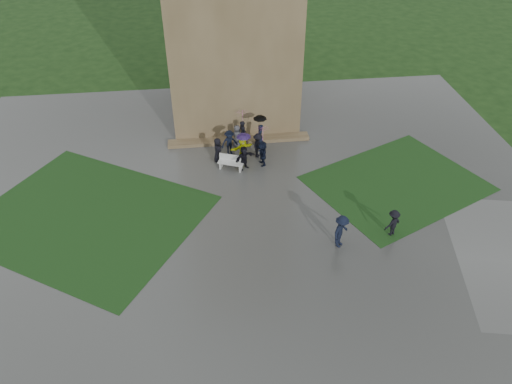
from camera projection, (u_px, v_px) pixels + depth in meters
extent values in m
plane|color=black|center=(259.00, 258.00, 23.53)|extent=(120.00, 120.00, 0.00)
cube|color=#393936|center=(254.00, 230.00, 25.11)|extent=(34.00, 34.00, 0.02)
cube|color=black|center=(88.00, 217.00, 25.89)|extent=(14.10, 13.46, 0.01)
cube|color=black|center=(397.00, 183.00, 28.27)|extent=(11.12, 10.15, 0.01)
cube|color=brown|center=(239.00, 140.00, 31.85)|extent=(9.00, 0.80, 0.22)
cube|color=silver|center=(231.00, 163.00, 29.15)|extent=(1.57, 0.99, 0.06)
cube|color=silver|center=(221.00, 165.00, 29.42)|extent=(0.23, 0.40, 0.42)
cube|color=silver|center=(241.00, 168.00, 29.16)|extent=(0.23, 0.40, 0.42)
cube|color=silver|center=(232.00, 158.00, 29.18)|extent=(1.42, 0.62, 0.40)
imported|color=black|center=(258.00, 145.00, 30.07)|extent=(0.88, 1.13, 1.56)
imported|color=black|center=(260.00, 138.00, 30.59)|extent=(0.45, 0.66, 1.76)
imported|color=black|center=(243.00, 134.00, 30.98)|extent=(0.65, 0.76, 1.76)
imported|color=#434348|center=(237.00, 136.00, 31.03)|extent=(0.85, 0.86, 1.47)
imported|color=black|center=(230.00, 143.00, 30.27)|extent=(1.15, 0.79, 1.62)
imported|color=black|center=(218.00, 150.00, 29.66)|extent=(0.67, 0.85, 1.55)
imported|color=#CBD80C|center=(243.00, 149.00, 29.72)|extent=(1.55, 1.04, 1.57)
imported|color=black|center=(244.00, 158.00, 29.03)|extent=(1.43, 1.17, 1.49)
imported|color=black|center=(263.00, 153.00, 29.38)|extent=(0.68, 1.49, 1.55)
imported|color=#DC5AB0|center=(243.00, 117.00, 30.29)|extent=(1.00, 1.00, 0.92)
imported|color=#4F3084|center=(244.00, 139.00, 28.26)|extent=(0.79, 0.79, 0.70)
imported|color=black|center=(260.00, 121.00, 29.87)|extent=(0.78, 0.78, 0.69)
imported|color=#DC5AB0|center=(263.00, 134.00, 28.60)|extent=(0.99, 0.99, 0.90)
imported|color=black|center=(341.00, 231.00, 23.65)|extent=(1.21, 1.26, 1.79)
imported|color=black|center=(393.00, 223.00, 24.40)|extent=(1.07, 0.87, 1.47)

